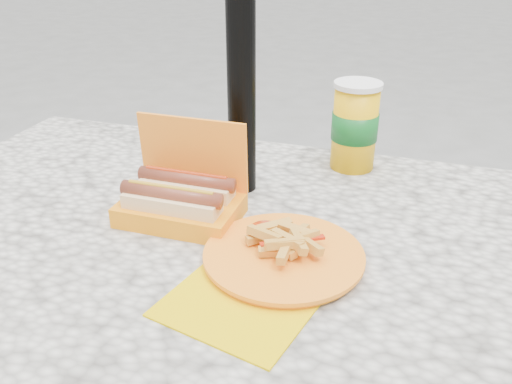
% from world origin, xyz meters
% --- Properties ---
extents(picnic_table, '(1.20, 0.80, 0.75)m').
position_xyz_m(picnic_table, '(0.00, 0.00, 0.64)').
color(picnic_table, beige).
rests_on(picnic_table, ground).
extents(hotdog_box, '(0.20, 0.13, 0.16)m').
position_xyz_m(hotdog_box, '(-0.06, 0.02, 0.79)').
color(hotdog_box, orange).
rests_on(hotdog_box, picnic_table).
extents(fries_plate, '(0.26, 0.34, 0.05)m').
position_xyz_m(fries_plate, '(0.14, -0.06, 0.76)').
color(fries_plate, '#E4BA00').
rests_on(fries_plate, picnic_table).
extents(soda_cup, '(0.09, 0.09, 0.18)m').
position_xyz_m(soda_cup, '(0.18, 0.32, 0.84)').
color(soda_cup, '#FFB708').
rests_on(soda_cup, picnic_table).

